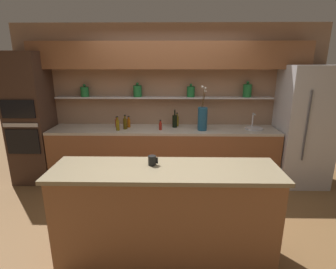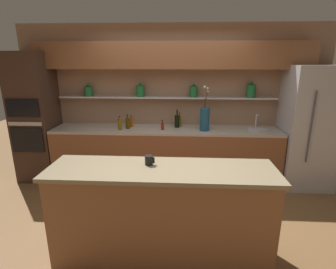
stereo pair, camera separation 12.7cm
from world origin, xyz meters
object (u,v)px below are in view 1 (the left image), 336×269
(sink_fixture, at_px, (254,127))
(bottle_wine_2, at_px, (175,121))
(bottle_oil_3, at_px, (118,125))
(flower_vase, at_px, (203,118))
(bottle_sauce_6, at_px, (129,123))
(bottle_oil_0, at_px, (177,121))
(bottle_oil_4, at_px, (125,123))
(coffee_mug, at_px, (152,160))
(bottle_sauce_1, at_px, (117,123))
(refrigerator, at_px, (304,127))
(oven_tower, at_px, (31,119))
(bottle_sauce_5, at_px, (160,126))

(sink_fixture, xyz_separation_m, bottle_wine_2, (-1.31, 0.09, 0.09))
(bottle_wine_2, distance_m, bottle_oil_3, 0.95)
(flower_vase, xyz_separation_m, bottle_sauce_6, (-1.22, 0.17, -0.12))
(flower_vase, xyz_separation_m, bottle_wine_2, (-0.45, 0.18, -0.09))
(bottle_oil_0, bearing_deg, sink_fixture, -7.19)
(flower_vase, bearing_deg, bottle_oil_4, 177.83)
(bottle_wine_2, height_order, bottle_sauce_6, bottle_wine_2)
(bottle_oil_3, bearing_deg, bottle_wine_2, 13.86)
(flower_vase, bearing_deg, coffee_mug, -111.68)
(bottle_sauce_1, relative_size, bottle_wine_2, 0.60)
(bottle_oil_3, xyz_separation_m, coffee_mug, (0.69, -1.66, 0.05))
(sink_fixture, height_order, bottle_wine_2, bottle_wine_2)
(refrigerator, height_order, flower_vase, refrigerator)
(bottle_oil_0, bearing_deg, bottle_sauce_6, -174.32)
(bottle_oil_4, distance_m, coffee_mug, 1.86)
(oven_tower, bearing_deg, bottle_sauce_1, 3.44)
(refrigerator, bearing_deg, flower_vase, -178.68)
(oven_tower, distance_m, bottle_oil_3, 1.48)
(bottle_oil_3, relative_size, coffee_mug, 2.39)
(bottle_sauce_5, bearing_deg, sink_fixture, 3.24)
(bottle_sauce_6, xyz_separation_m, coffee_mug, (0.54, -1.88, 0.07))
(sink_fixture, bearing_deg, bottle_sauce_6, 177.83)
(bottle_sauce_1, xyz_separation_m, bottle_wine_2, (0.98, 0.02, 0.04))
(oven_tower, relative_size, coffee_mug, 21.99)
(bottle_sauce_1, xyz_separation_m, bottle_sauce_5, (0.75, -0.16, -0.01))
(coffee_mug, bearing_deg, bottle_sauce_6, 106.05)
(flower_vase, relative_size, coffee_mug, 7.29)
(sink_fixture, relative_size, coffee_mug, 2.97)
(flower_vase, xyz_separation_m, bottle_sauce_1, (-1.43, 0.16, -0.12))
(bottle_wine_2, relative_size, bottle_sauce_5, 1.83)
(bottle_oil_4, xyz_separation_m, bottle_sauce_5, (0.58, -0.05, -0.02))
(refrigerator, height_order, bottle_oil_0, refrigerator)
(bottle_sauce_1, height_order, bottle_sauce_5, bottle_sauce_1)
(bottle_sauce_6, bearing_deg, sink_fixture, -2.17)
(refrigerator, bearing_deg, oven_tower, 179.53)
(oven_tower, bearing_deg, coffee_mug, -39.67)
(bottle_oil_0, distance_m, bottle_oil_3, 1.01)
(refrigerator, bearing_deg, bottle_wine_2, 176.26)
(oven_tower, bearing_deg, refrigerator, -0.47)
(oven_tower, height_order, bottle_oil_3, oven_tower)
(refrigerator, distance_m, flower_vase, 1.66)
(refrigerator, relative_size, flower_vase, 2.73)
(bottle_oil_0, height_order, bottle_sauce_1, bottle_oil_0)
(bottle_sauce_6, bearing_deg, bottle_sauce_1, -178.29)
(oven_tower, bearing_deg, flower_vase, -1.51)
(sink_fixture, bearing_deg, flower_vase, -174.25)
(bottle_oil_0, xyz_separation_m, coffee_mug, (-0.28, -1.96, 0.05))
(bottle_sauce_6, bearing_deg, coffee_mug, -73.95)
(bottle_sauce_1, relative_size, bottle_sauce_5, 1.10)
(oven_tower, xyz_separation_m, bottle_sauce_5, (2.16, -0.08, -0.09))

